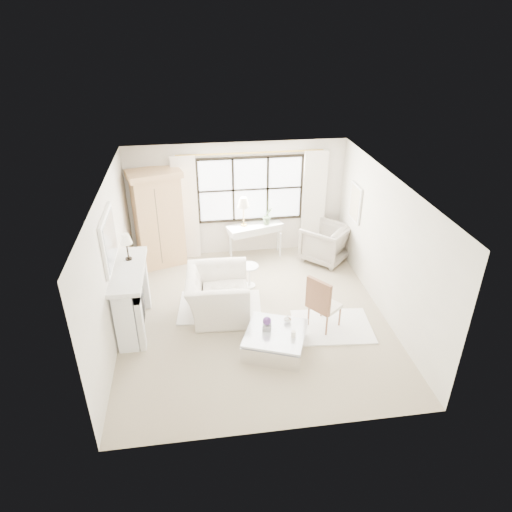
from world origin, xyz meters
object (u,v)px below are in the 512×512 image
object	(u,v)px
armoire	(158,218)
club_armchair	(218,294)
coffee_table	(275,341)
console_table	(255,240)

from	to	relation	value
armoire	club_armchair	size ratio (longest dim) A/B	1.67
club_armchair	coffee_table	xyz separation A→B (m)	(0.91, -1.23, -0.25)
console_table	club_armchair	distance (m)	2.50
armoire	console_table	xyz separation A→B (m)	(2.19, 0.07, -0.74)
club_armchair	coffee_table	world-z (taller)	club_armchair
armoire	console_table	bearing A→B (deg)	-15.13
armoire	coffee_table	size ratio (longest dim) A/B	1.73
armoire	club_armchair	bearing A→B (deg)	-79.37
armoire	club_armchair	xyz separation A→B (m)	(1.15, -2.20, -0.70)
console_table	coffee_table	bearing A→B (deg)	-108.31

